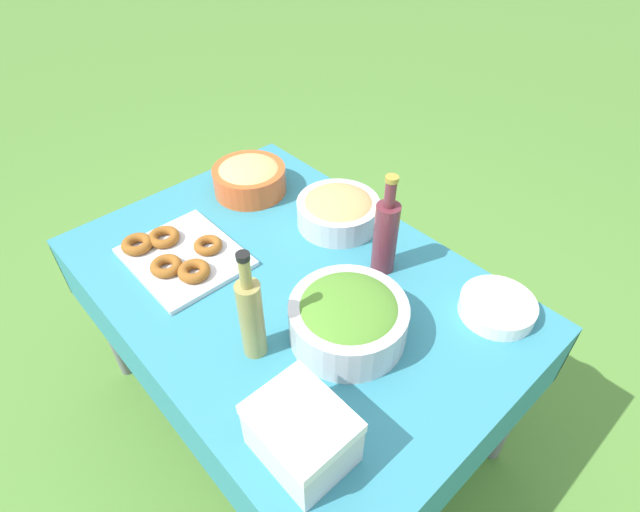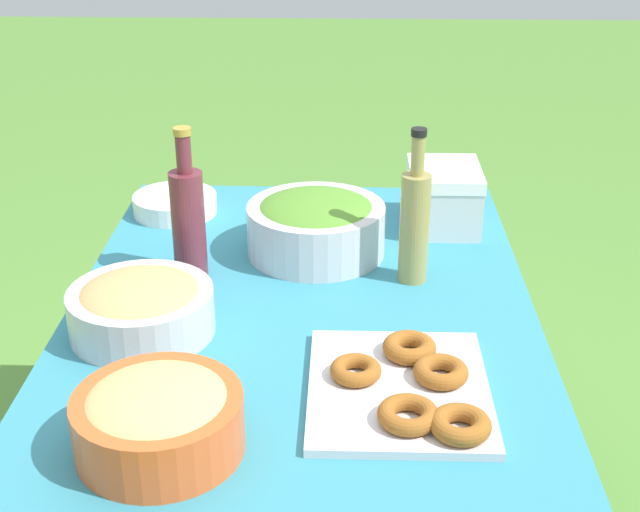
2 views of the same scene
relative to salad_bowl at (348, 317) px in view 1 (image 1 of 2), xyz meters
The scene contains 10 objects.
ground_plane 0.84m from the salad_bowl, behind, with size 14.00×14.00×0.00m, color #568C38.
picnic_table 0.31m from the salad_bowl, behind, with size 1.37×0.95×0.72m.
salad_bowl is the anchor object (origin of this frame).
pasta_bowl 0.76m from the salad_bowl, 163.40° to the left, with size 0.27×0.27×0.12m.
donut_platter 0.60m from the salad_bowl, 162.97° to the right, with size 0.37×0.31×0.05m.
plate_stack 0.43m from the salad_bowl, 58.21° to the left, with size 0.21×0.21×0.05m.
olive_oil_bottle 0.26m from the salad_bowl, 121.01° to the right, with size 0.06×0.06×0.34m.
wine_bottle 0.30m from the salad_bowl, 113.55° to the left, with size 0.07×0.07×0.33m.
bread_bowl 0.49m from the salad_bowl, 139.01° to the left, with size 0.28×0.28×0.11m.
cooler_box 0.35m from the salad_bowl, 61.40° to the right, with size 0.21×0.17×0.15m.
Camera 1 is at (0.85, -0.65, 1.78)m, focal length 28.00 mm.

